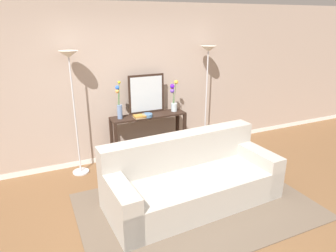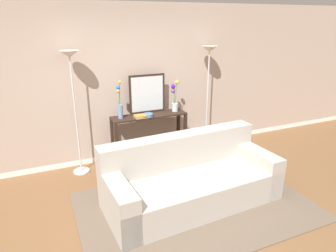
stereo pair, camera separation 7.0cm
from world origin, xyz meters
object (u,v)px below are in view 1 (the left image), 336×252
(floor_lamp_left, at_px, (71,80))
(book_row_under_console, at_px, (130,161))
(vase_tall_flowers, at_px, (119,105))
(wall_mirror, at_px, (146,94))
(book_stack, at_px, (140,116))
(couch, at_px, (191,180))
(fruit_bowl, at_px, (147,115))
(console_table, at_px, (149,130))
(vase_short_flowers, at_px, (174,98))
(floor_lamp_right, at_px, (207,70))

(floor_lamp_left, bearing_deg, book_row_under_console, -1.90)
(vase_tall_flowers, relative_size, book_row_under_console, 1.77)
(floor_lamp_left, xyz_separation_m, wall_mirror, (1.21, 0.11, -0.36))
(book_stack, distance_m, book_row_under_console, 0.83)
(vase_tall_flowers, bearing_deg, floor_lamp_left, 178.89)
(couch, bearing_deg, book_stack, 100.22)
(floor_lamp_left, bearing_deg, fruit_bowl, -6.25)
(floor_lamp_left, bearing_deg, vase_tall_flowers, -1.11)
(floor_lamp_left, relative_size, book_stack, 8.87)
(console_table, relative_size, vase_short_flowers, 2.36)
(vase_short_flowers, bearing_deg, book_row_under_console, -178.43)
(book_row_under_console, bearing_deg, floor_lamp_right, 1.06)
(vase_short_flowers, distance_m, book_row_under_console, 1.32)
(couch, xyz_separation_m, vase_short_flowers, (0.43, 1.45, 0.77))
(console_table, distance_m, wall_mirror, 0.61)
(wall_mirror, relative_size, book_row_under_console, 1.91)
(vase_short_flowers, bearing_deg, couch, -106.57)
(book_row_under_console, bearing_deg, console_table, -0.00)
(console_table, height_order, wall_mirror, wall_mirror)
(floor_lamp_right, distance_m, vase_tall_flowers, 1.70)
(console_table, bearing_deg, floor_lamp_right, 1.38)
(console_table, height_order, vase_tall_flowers, vase_tall_flowers)
(vase_tall_flowers, height_order, book_stack, vase_tall_flowers)
(console_table, xyz_separation_m, floor_lamp_left, (-1.19, 0.03, 0.96))
(wall_mirror, xyz_separation_m, vase_tall_flowers, (-0.52, -0.12, -0.10))
(floor_lamp_right, xyz_separation_m, book_row_under_console, (-1.50, -0.03, -1.46))
(console_table, xyz_separation_m, book_stack, (-0.19, -0.10, 0.29))
(couch, relative_size, console_table, 1.84)
(floor_lamp_left, height_order, vase_tall_flowers, floor_lamp_left)
(book_stack, bearing_deg, vase_short_flowers, 10.14)
(book_stack, xyz_separation_m, book_row_under_console, (-0.17, 0.10, -0.81))
(wall_mirror, height_order, fruit_bowl, wall_mirror)
(book_stack, bearing_deg, wall_mirror, 47.89)
(vase_tall_flowers, relative_size, fruit_bowl, 3.61)
(console_table, xyz_separation_m, vase_tall_flowers, (-0.49, 0.01, 0.50))
(floor_lamp_right, height_order, book_stack, floor_lamp_right)
(couch, xyz_separation_m, fruit_bowl, (-0.11, 1.33, 0.56))
(wall_mirror, xyz_separation_m, book_row_under_console, (-0.38, -0.13, -1.11))
(wall_mirror, height_order, book_stack, wall_mirror)
(console_table, bearing_deg, floor_lamp_left, 178.67)
(vase_tall_flowers, xyz_separation_m, book_row_under_console, (0.14, -0.01, -1.02))
(book_stack, bearing_deg, floor_lamp_right, 5.34)
(floor_lamp_left, xyz_separation_m, fruit_bowl, (1.14, -0.12, -0.66))
(console_table, bearing_deg, book_stack, -152.43)
(floor_lamp_right, relative_size, wall_mirror, 2.92)
(book_stack, bearing_deg, console_table, 27.57)
(floor_lamp_right, height_order, wall_mirror, floor_lamp_right)
(vase_short_flowers, bearing_deg, floor_lamp_right, 0.41)
(fruit_bowl, distance_m, book_row_under_console, 0.87)
(fruit_bowl, xyz_separation_m, book_row_under_console, (-0.30, 0.10, -0.81))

